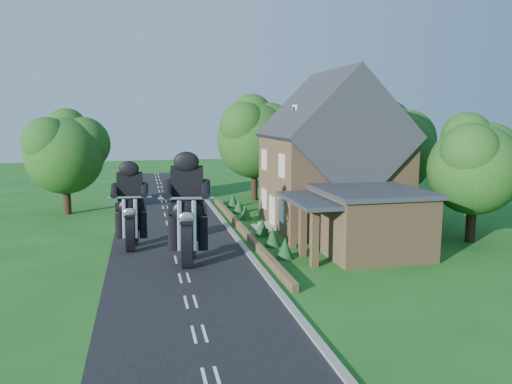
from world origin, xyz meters
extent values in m
plane|color=#195818|center=(0.00, 0.00, 0.00)|extent=(120.00, 120.00, 0.00)
cube|color=black|center=(0.00, 0.00, 0.01)|extent=(7.00, 80.00, 0.02)
cube|color=gray|center=(3.65, 0.00, 0.06)|extent=(0.30, 80.00, 0.12)
cube|color=olive|center=(4.30, 5.00, 0.20)|extent=(0.30, 22.00, 0.40)
cube|color=olive|center=(10.50, 6.00, 3.00)|extent=(8.00, 8.00, 6.00)
cube|color=#282A2F|center=(10.50, 6.00, 6.00)|extent=(8.48, 8.64, 8.48)
cube|color=olive|center=(12.50, 6.00, 9.20)|extent=(0.60, 0.90, 1.60)
cube|color=white|center=(7.90, 6.00, 7.50)|extent=(0.12, 0.80, 0.90)
cube|color=black|center=(7.84, 6.00, 7.50)|extent=(0.04, 0.55, 0.65)
cube|color=white|center=(6.44, 6.00, 1.05)|extent=(0.10, 1.10, 2.10)
cube|color=gray|center=(6.10, 6.00, 0.15)|extent=(0.80, 1.60, 0.30)
cube|color=gray|center=(5.60, 6.00, 0.07)|extent=(0.80, 1.60, 0.15)
cube|color=white|center=(6.44, 3.80, 1.60)|extent=(0.10, 1.10, 1.40)
cube|color=black|center=(6.42, 3.80, 1.60)|extent=(0.04, 0.92, 1.22)
cube|color=white|center=(6.44, 8.20, 1.60)|extent=(0.10, 1.10, 1.40)
cube|color=black|center=(6.42, 8.20, 1.60)|extent=(0.04, 0.92, 1.22)
cube|color=white|center=(6.44, 3.80, 4.30)|extent=(0.10, 1.10, 1.40)
cube|color=black|center=(6.42, 3.80, 4.30)|extent=(0.04, 0.92, 1.22)
cube|color=white|center=(6.44, 8.20, 4.30)|extent=(0.10, 1.10, 1.40)
cube|color=black|center=(6.42, 8.20, 4.30)|extent=(0.04, 0.92, 1.22)
cube|color=olive|center=(10.00, -0.80, 1.60)|extent=(5.00, 5.60, 3.20)
cube|color=#282A2F|center=(10.00, -0.80, 3.32)|extent=(5.30, 5.94, 0.24)
cube|color=#282A2F|center=(6.90, -0.80, 2.95)|extent=(2.60, 5.32, 0.22)
cube|color=olive|center=(6.30, -2.60, 1.40)|extent=(0.35, 0.35, 2.80)
cube|color=olive|center=(6.30, -0.80, 1.40)|extent=(0.35, 0.35, 2.80)
cube|color=olive|center=(6.30, 1.00, 1.40)|extent=(0.35, 0.35, 2.80)
cylinder|color=black|center=(17.00, 0.00, 1.40)|extent=(0.56, 0.56, 2.80)
sphere|color=#1B4714|center=(17.00, 0.00, 4.23)|extent=(5.20, 5.20, 5.20)
sphere|color=#1B4714|center=(18.17, 0.52, 5.01)|extent=(3.74, 3.74, 3.74)
sphere|color=#1B4714|center=(16.09, -0.78, 5.27)|extent=(3.22, 3.22, 3.22)
sphere|color=#1B4714|center=(17.10, 1.04, 6.05)|extent=(2.86, 2.86, 2.86)
cylinder|color=black|center=(16.50, 8.50, 1.50)|extent=(0.56, 0.56, 3.00)
sphere|color=#1B4714|center=(16.50, 8.50, 4.65)|extent=(6.00, 6.00, 6.00)
sphere|color=#1B4714|center=(17.85, 9.10, 5.55)|extent=(4.32, 4.32, 4.32)
sphere|color=#1B4714|center=(15.45, 7.60, 5.85)|extent=(3.72, 3.72, 3.72)
sphere|color=#1B4714|center=(16.60, 9.70, 6.75)|extent=(3.30, 3.30, 3.30)
cylinder|color=black|center=(14.00, 16.00, 1.80)|extent=(0.56, 0.56, 3.60)
sphere|color=#1B4714|center=(14.00, 16.00, 5.58)|extent=(7.20, 7.20, 7.20)
sphere|color=#1B4714|center=(15.62, 16.72, 6.66)|extent=(5.18, 5.18, 5.18)
sphere|color=#1B4714|center=(12.74, 14.92, 7.02)|extent=(4.46, 4.46, 4.46)
sphere|color=#1B4714|center=(14.10, 17.44, 8.10)|extent=(3.96, 3.96, 3.96)
cylinder|color=black|center=(8.00, 17.00, 1.70)|extent=(0.56, 0.56, 3.40)
sphere|color=#1B4714|center=(8.00, 17.00, 5.16)|extent=(6.40, 6.40, 6.40)
sphere|color=#1B4714|center=(9.44, 17.64, 6.12)|extent=(4.61, 4.61, 4.61)
sphere|color=#1B4714|center=(6.88, 16.04, 6.44)|extent=(3.97, 3.97, 3.97)
sphere|color=#1B4714|center=(8.10, 18.28, 7.40)|extent=(3.52, 3.52, 3.52)
cylinder|color=black|center=(-7.00, 14.00, 1.40)|extent=(0.56, 0.56, 2.80)
sphere|color=#1B4714|center=(-7.00, 14.00, 4.34)|extent=(5.60, 5.60, 5.60)
sphere|color=#1B4714|center=(-5.74, 14.56, 5.18)|extent=(4.03, 4.03, 4.03)
sphere|color=#1B4714|center=(-7.98, 13.16, 5.46)|extent=(3.47, 3.47, 3.47)
sphere|color=#1B4714|center=(-6.90, 15.12, 6.30)|extent=(3.08, 3.08, 3.08)
cone|color=#123A19|center=(5.30, -1.00, 0.55)|extent=(0.90, 0.90, 1.10)
cone|color=#123A19|center=(5.30, 1.50, 0.55)|extent=(0.90, 0.90, 1.10)
cone|color=#123A19|center=(5.30, 4.00, 0.55)|extent=(0.90, 0.90, 1.10)
cone|color=#123A19|center=(5.30, 9.00, 0.55)|extent=(0.90, 0.90, 1.10)
cone|color=#123A19|center=(5.30, 11.50, 0.55)|extent=(0.90, 0.90, 1.10)
cone|color=#123A19|center=(5.30, 14.00, 0.55)|extent=(0.90, 0.90, 1.10)
camera|label=1|loc=(-1.65, -24.79, 7.21)|focal=35.00mm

